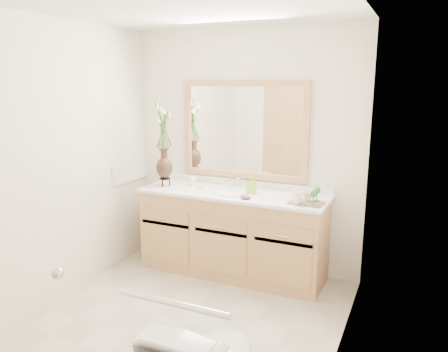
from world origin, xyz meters
The scene contains 23 objects.
floor centered at (0.00, 0.00, 0.00)m, with size 2.60×2.60×0.00m, color beige.
ceiling centered at (0.00, 0.00, 2.40)m, with size 2.40×2.60×0.02m, color white.
wall_back centered at (0.00, 1.30, 1.20)m, with size 2.40×0.02×2.40m, color white.
wall_front centered at (0.00, -1.30, 1.20)m, with size 2.40×0.02×2.40m, color white.
wall_left centered at (-1.20, 0.00, 1.20)m, with size 0.02×2.60×2.40m, color white.
wall_right centered at (1.20, 0.00, 1.20)m, with size 0.02×2.60×2.40m, color white.
vanity centered at (0.00, 1.01, 0.40)m, with size 1.80×0.55×0.80m.
counter centered at (0.00, 1.01, 0.82)m, with size 1.84×0.57×0.03m, color white.
sink centered at (0.00, 1.00, 0.78)m, with size 0.38×0.34×0.23m.
mirror centered at (0.00, 1.28, 1.41)m, with size 1.32×0.04×0.97m.
switch_plate centered at (-1.19, 0.76, 0.98)m, with size 0.02×0.12×0.12m, color white.
door centered at (-0.30, -1.29, 1.00)m, with size 0.80×0.03×2.00m, color tan.
grab_bar centered at (0.70, -1.27, 0.95)m, with size 0.03×0.03×0.55m, color silver.
flower_vase centered at (-0.74, 0.96, 1.38)m, with size 0.20×0.20×0.80m.
tumbler centered at (-0.49, 1.10, 0.87)m, with size 0.07×0.07×0.09m, color white.
soap_dish centered at (-0.34, 0.98, 0.84)m, with size 0.10×0.10×0.03m.
soap_bottle centered at (0.18, 1.05, 0.91)m, with size 0.07×0.07×0.15m, color #96D532.
purple_dish centered at (0.20, 0.84, 0.85)m, with size 0.10×0.08×0.04m, color #5A2776.
tray centered at (0.75, 0.92, 0.84)m, with size 0.29×0.19×0.01m, color brown.
mug_left centered at (0.68, 0.86, 0.90)m, with size 0.10×0.10×0.10m, color white.
mug_right centered at (0.74, 0.97, 0.89)m, with size 0.09×0.08×0.09m, color white.
goblet_front centered at (0.82, 0.86, 0.94)m, with size 0.06×0.06×0.14m.
goblet_back centered at (0.82, 0.99, 0.94)m, with size 0.06×0.06×0.14m.
Camera 1 is at (1.62, -2.73, 1.89)m, focal length 35.00 mm.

